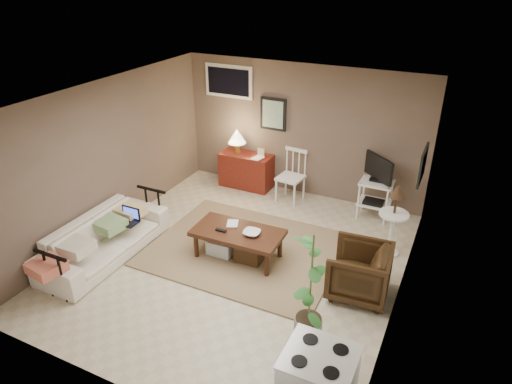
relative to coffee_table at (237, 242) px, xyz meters
The scene contains 19 objects.
floor 0.28m from the coffee_table, 62.07° to the right, with size 5.00×5.00×0.00m, color #C1B293.
art_back 2.74m from the coffee_table, 102.16° to the left, with size 0.50×0.03×0.60m, color black.
art_right 2.76m from the coffee_table, 23.85° to the left, with size 0.03×0.60×0.45m, color black.
window 3.27m from the coffee_table, 120.42° to the left, with size 0.96×0.03×0.60m, color silver.
rug 0.34m from the coffee_table, 85.53° to the left, with size 2.77×2.22×0.03m, color olive.
coffee_table is the anchor object (origin of this frame).
sofa 1.95m from the coffee_table, 155.60° to the right, with size 2.06×0.60×0.81m, color beige.
sofa_pillows 2.02m from the coffee_table, 148.84° to the right, with size 0.40×1.96×0.14m, color beige, non-canonical shape.
sofa_end_rails 1.84m from the coffee_table, 154.07° to the right, with size 0.55×2.06×0.69m, color black, non-canonical shape.
laptop 1.65m from the coffee_table, 164.10° to the right, with size 0.32×0.23×0.22m.
red_console 2.42m from the coffee_table, 114.11° to the left, with size 1.00×0.44×1.15m.
spindle_chair 2.05m from the coffee_table, 89.71° to the left, with size 0.47×0.47×0.95m.
tv_stand 2.58m from the coffee_table, 53.79° to the left, with size 0.53×0.48×1.11m.
side_table 2.30m from the coffee_table, 28.66° to the left, with size 0.43×0.43×1.14m.
armchair 1.79m from the coffee_table, ahead, with size 0.75×0.70×0.77m, color black.
potted_plant 1.89m from the coffee_table, 36.00° to the right, with size 0.36×0.36×1.43m.
bowl 0.39m from the coffee_table, ahead, with size 0.24×0.06×0.24m, color #3C1D10.
book_table 0.39m from the coffee_table, 155.03° to the left, with size 0.16×0.02×0.22m, color #3C1D10.
book_console 2.32m from the coffee_table, 109.92° to the left, with size 0.18×0.02×0.24m, color #3C1D10.
Camera 1 is at (2.64, -4.86, 3.90)m, focal length 32.00 mm.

